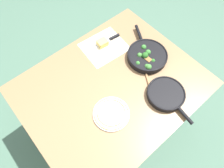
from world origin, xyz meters
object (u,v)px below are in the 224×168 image
Objects in this scene: grater_knife at (108,40)px; dinner_plate_stack at (111,113)px; wooden_spoon at (148,81)px; cheese_block at (102,43)px; skillet_broccoli at (147,56)px; skillet_eggs at (166,94)px.

grater_knife is 0.61m from dinner_plate_stack.
cheese_block is (0.03, -0.47, 0.01)m from wooden_spoon.
wooden_spoon is at bearing 95.22° from grater_knife.
wooden_spoon is (0.14, 0.15, -0.02)m from skillet_broccoli.
dinner_plate_stack is (0.49, 0.17, -0.02)m from skillet_broccoli.
skillet_broccoli is 0.36m from cheese_block.
skillet_eggs is at bearing 96.94° from grater_knife.
grater_knife is (-0.01, -0.62, -0.02)m from skillet_eggs.
grater_knife is (0.11, -0.32, -0.02)m from skillet_broccoli.
cheese_block is at bearing -123.83° from dinner_plate_stack.
cheese_block reaches higher than dinner_plate_stack.
dinner_plate_stack is at bearing -103.60° from skillet_eggs.
cheese_block is (0.04, -0.62, -0.00)m from skillet_eggs.
grater_knife is at bearing 48.20° from skillet_broccoli.
cheese_block is (0.05, 0.00, 0.01)m from grater_knife.
wooden_spoon is at bearing 166.48° from skillet_broccoli.
skillet_broccoli reaches higher than grater_knife.
skillet_broccoli is 1.20× the size of wooden_spoon.
grater_knife is at bearing -127.97° from dinner_plate_stack.
grater_knife reaches higher than wooden_spoon.
cheese_block reaches higher than grater_knife.
skillet_broccoli reaches higher than wooden_spoon.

